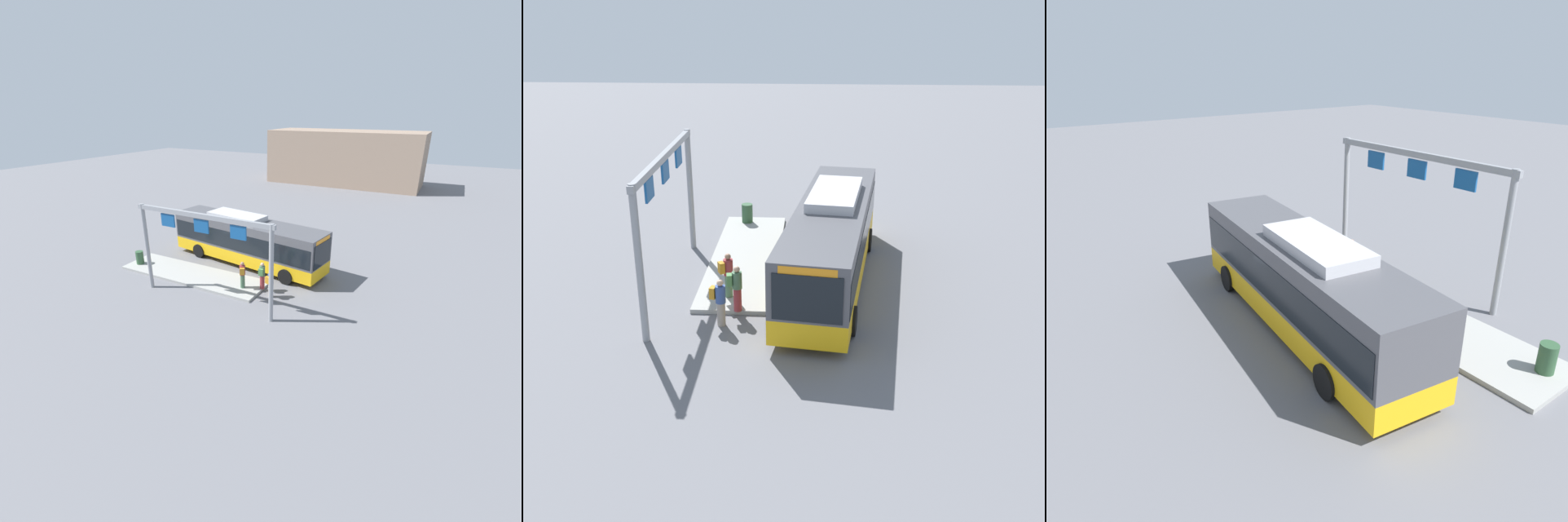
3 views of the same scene
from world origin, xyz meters
TOP-DOWN VIEW (x-y plane):
  - ground_plane at (0.00, 0.00)m, footprint 120.00×120.00m
  - platform_curb at (-2.08, -3.51)m, footprint 10.00×2.80m
  - bus_main at (-0.01, 0.00)m, footprint 11.73×4.07m
  - person_boarding at (2.89, -3.26)m, footprint 0.39×0.56m
  - person_waiting_near at (1.81, -3.71)m, footprint 0.52×0.60m
  - person_waiting_mid at (3.66, -3.72)m, footprint 0.42×0.58m
  - platform_sign_gantry at (0.76, -5.95)m, footprint 8.52×0.24m
  - trash_bin at (-6.35, -3.90)m, footprint 0.52×0.52m

SIDE VIEW (x-z plane):
  - ground_plane at x=0.00m, z-range 0.00..0.00m
  - platform_curb at x=-2.08m, z-range 0.00..0.16m
  - trash_bin at x=-6.35m, z-range 0.16..1.06m
  - person_waiting_mid at x=3.66m, z-range 0.06..1.73m
  - person_boarding at x=2.89m, z-range 0.22..1.89m
  - person_waiting_near at x=1.81m, z-range 0.22..1.89m
  - bus_main at x=-0.01m, z-range 0.08..3.54m
  - platform_sign_gantry at x=0.76m, z-range 1.11..6.31m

